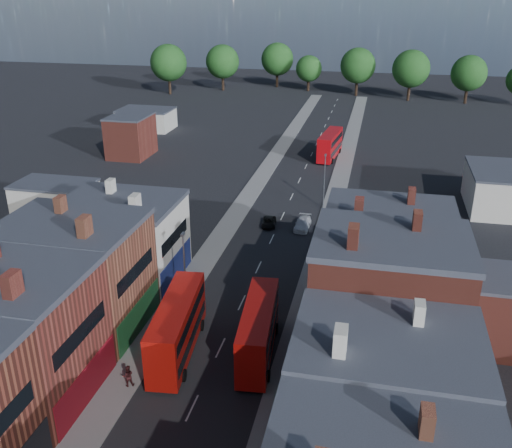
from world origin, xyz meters
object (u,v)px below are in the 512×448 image
at_px(car_2, 269,222).
at_px(bus_0, 177,327).
at_px(car_3, 303,224).
at_px(ped_3, 292,413).
at_px(ped_1, 128,376).
at_px(bus_2, 330,144).
at_px(bus_1, 258,330).

bearing_deg(car_2, bus_0, -101.15).
distance_m(car_2, car_3, 4.55).
bearing_deg(bus_0, car_2, 79.59).
height_order(car_3, ped_3, ped_3).
height_order(car_2, ped_1, ped_1).
relative_size(bus_2, ped_3, 6.29).
xyz_separation_m(bus_0, ped_3, (11.09, -6.55, -1.69)).
bearing_deg(car_3, ped_3, -82.09).
bearing_deg(ped_3, bus_1, 41.70).
bearing_deg(bus_2, bus_0, -90.01).
bearing_deg(bus_0, car_3, 71.06).
height_order(bus_2, ped_1, bus_2).
distance_m(bus_1, ped_3, 9.02).
xyz_separation_m(bus_0, bus_1, (6.89, 1.28, -0.16)).
bearing_deg(bus_0, ped_1, -120.81).
distance_m(bus_2, car_2, 34.51).
relative_size(bus_1, bus_2, 0.99).
bearing_deg(bus_1, car_3, 85.13).
bearing_deg(ped_1, car_3, -129.57).
bearing_deg(car_3, ped_1, -103.55).
bearing_deg(ped_3, bus_0, 72.94).
bearing_deg(bus_2, ped_3, -80.43).
distance_m(bus_0, bus_2, 64.16).
bearing_deg(bus_1, ped_3, -67.01).
xyz_separation_m(bus_1, ped_3, (4.20, -7.84, -1.53)).
distance_m(bus_0, car_3, 30.57).
bearing_deg(car_2, ped_1, -104.40).
bearing_deg(bus_1, bus_2, 84.81).
height_order(bus_2, car_3, bus_2).
height_order(bus_0, car_3, bus_0).
bearing_deg(ped_3, car_3, 20.36).
distance_m(bus_0, ped_1, 5.94).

